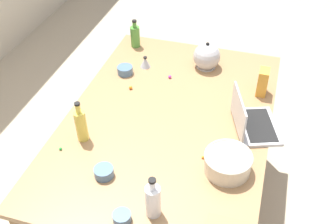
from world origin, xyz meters
name	(u,v)px	position (x,y,z in m)	size (l,w,h in m)	color
ground_plane	(168,212)	(0.00, 0.00, 0.00)	(12.00, 12.00, 0.00)	#B7A88E
island_counter	(168,171)	(0.00, 0.00, 0.45)	(1.67, 1.15, 0.90)	olive
laptop	(251,122)	(0.05, -0.46, 0.95)	(0.37, 0.32, 0.22)	#B7B7BC
mixing_bowl_large	(228,162)	(-0.29, -0.39, 0.95)	(0.24, 0.24, 0.10)	beige
bottle_olive	(135,36)	(0.70, 0.45, 0.98)	(0.07, 0.07, 0.20)	#4C8C38
bottle_oil	(81,125)	(-0.28, 0.39, 1.00)	(0.06, 0.06, 0.25)	#DBC64C
bottle_vinegar	(153,200)	(-0.63, -0.12, 0.99)	(0.07, 0.07, 0.23)	white
kettle	(207,57)	(0.58, -0.10, 0.98)	(0.21, 0.18, 0.20)	#ADADB2
ramekin_small	(104,172)	(-0.49, 0.18, 0.92)	(0.10, 0.10, 0.05)	slate
ramekin_medium	(125,70)	(0.36, 0.40, 0.93)	(0.10, 0.10, 0.05)	slate
ramekin_wide	(122,217)	(-0.71, 0.01, 0.92)	(0.08, 0.08, 0.04)	slate
kitchen_timer	(145,62)	(0.47, 0.29, 0.94)	(0.07, 0.07, 0.08)	#B2B2B7
candy_bag	(263,82)	(0.39, -0.48, 0.99)	(0.09, 0.06, 0.17)	gold
candy_1	(203,157)	(-0.25, -0.26, 0.91)	(0.01, 0.01, 0.01)	orange
candy_2	(60,149)	(-0.39, 0.47, 0.91)	(0.02, 0.02, 0.02)	green
candy_3	(170,77)	(0.38, 0.10, 0.91)	(0.02, 0.02, 0.02)	#CC3399
candy_4	(120,71)	(0.35, 0.43, 0.91)	(0.02, 0.02, 0.02)	green
candy_5	(131,88)	(0.20, 0.30, 0.91)	(0.02, 0.02, 0.02)	orange
candy_6	(127,73)	(0.35, 0.39, 0.91)	(0.01, 0.01, 0.01)	blue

